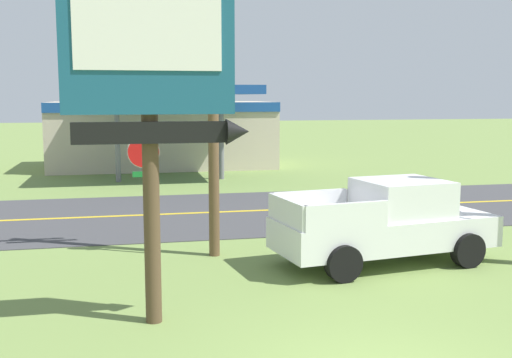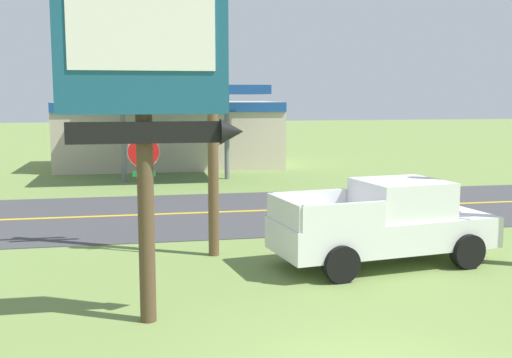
{
  "view_description": "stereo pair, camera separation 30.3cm",
  "coord_description": "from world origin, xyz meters",
  "px_view_note": "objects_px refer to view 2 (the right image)",
  "views": [
    {
      "loc": [
        -3.29,
        -7.36,
        3.91
      ],
      "look_at": [
        0.0,
        8.0,
        1.8
      ],
      "focal_mm": 43.38,
      "sensor_mm": 36.0,
      "label": 1
    },
    {
      "loc": [
        -2.99,
        -7.42,
        3.91
      ],
      "look_at": [
        0.0,
        8.0,
        1.8
      ],
      "focal_mm": 43.38,
      "sensor_mm": 36.0,
      "label": 2
    }
  ],
  "objects_px": {
    "stop_sign": "(144,173)",
    "pickup_white_parked_on_lawn": "(386,223)",
    "motel_sign": "(147,87)",
    "gas_station": "(169,132)",
    "utility_pole": "(212,66)"
  },
  "relations": [
    {
      "from": "stop_sign",
      "to": "gas_station",
      "type": "distance_m",
      "value": 19.19
    },
    {
      "from": "motel_sign",
      "to": "stop_sign",
      "type": "xyz_separation_m",
      "value": [
        -0.03,
        4.99,
        -2.03
      ]
    },
    {
      "from": "gas_station",
      "to": "utility_pole",
      "type": "bearing_deg",
      "value": -89.97
    },
    {
      "from": "stop_sign",
      "to": "pickup_white_parked_on_lawn",
      "type": "xyz_separation_m",
      "value": [
        5.52,
        -2.12,
        -1.06
      ]
    },
    {
      "from": "motel_sign",
      "to": "utility_pole",
      "type": "distance_m",
      "value": 4.73
    },
    {
      "from": "stop_sign",
      "to": "gas_station",
      "type": "bearing_deg",
      "value": 85.08
    },
    {
      "from": "motel_sign",
      "to": "pickup_white_parked_on_lawn",
      "type": "distance_m",
      "value": 6.92
    },
    {
      "from": "stop_sign",
      "to": "utility_pole",
      "type": "distance_m",
      "value": 3.12
    },
    {
      "from": "gas_station",
      "to": "pickup_white_parked_on_lawn",
      "type": "relative_size",
      "value": 2.21
    },
    {
      "from": "motel_sign",
      "to": "pickup_white_parked_on_lawn",
      "type": "height_order",
      "value": "motel_sign"
    },
    {
      "from": "utility_pole",
      "to": "pickup_white_parked_on_lawn",
      "type": "xyz_separation_m",
      "value": [
        3.87,
        -1.53,
        -3.65
      ]
    },
    {
      "from": "motel_sign",
      "to": "stop_sign",
      "type": "height_order",
      "value": "motel_sign"
    },
    {
      "from": "gas_station",
      "to": "pickup_white_parked_on_lawn",
      "type": "distance_m",
      "value": 21.61
    },
    {
      "from": "motel_sign",
      "to": "stop_sign",
      "type": "relative_size",
      "value": 2.03
    },
    {
      "from": "motel_sign",
      "to": "utility_pole",
      "type": "relative_size",
      "value": 0.7
    }
  ]
}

